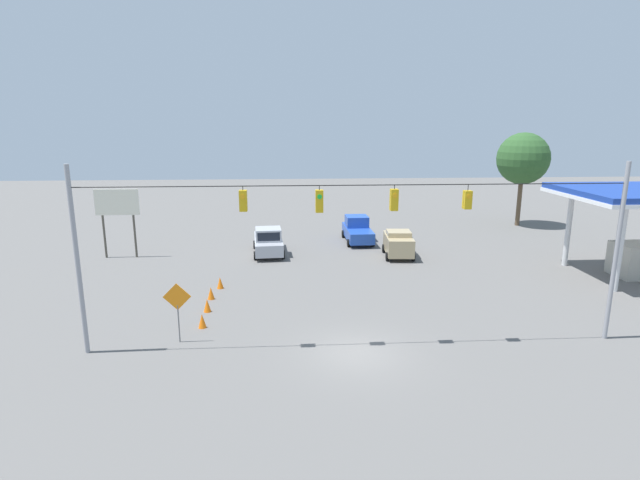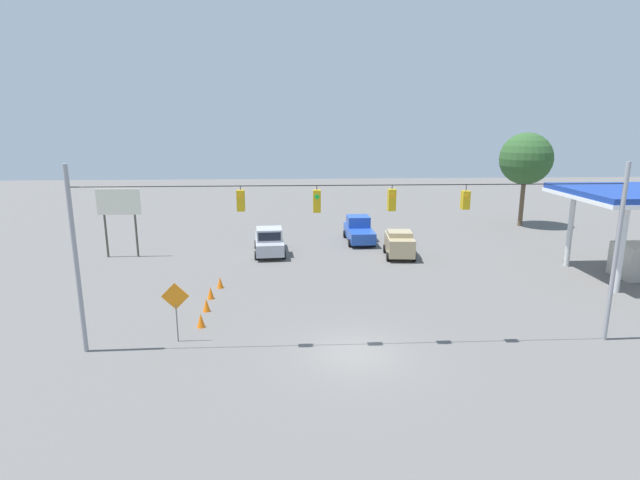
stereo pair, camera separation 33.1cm
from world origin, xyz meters
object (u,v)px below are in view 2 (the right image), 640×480
Objects in this scene: pickup_truck_blue_oncoming_deep at (359,230)px; pickup_truck_silver_withflow_far at (269,241)px; traffic_cone_fourth at (220,282)px; sedan_tan_oncoming_far at (399,243)px; traffic_cone_second at (206,305)px; overhead_signal_span at (353,234)px; traffic_cone_third at (211,293)px; tree_horizon_left at (526,159)px; traffic_cone_nearest at (201,320)px; roadside_billboard at (119,208)px; work_zone_sign at (175,301)px.

pickup_truck_blue_oncoming_deep is 0.98× the size of pickup_truck_silver_withflow_far.
pickup_truck_blue_oncoming_deep is 15.50m from traffic_cone_fourth.
sedan_tan_oncoming_far is 5.53× the size of traffic_cone_second.
pickup_truck_silver_withflow_far is (4.46, -16.53, -4.20)m from overhead_signal_span.
pickup_truck_silver_withflow_far is 7.59× the size of traffic_cone_third.
sedan_tan_oncoming_far is 0.73× the size of pickup_truck_silver_withflow_far.
traffic_cone_second is (10.23, 15.66, -0.62)m from pickup_truck_blue_oncoming_deep.
pickup_truck_blue_oncoming_deep is at bearing -98.30° from overhead_signal_span.
traffic_cone_second is 0.08× the size of tree_horizon_left.
traffic_cone_second is at bearing -32.14° from overhead_signal_span.
traffic_cone_nearest is (10.14, 17.80, -0.62)m from pickup_truck_blue_oncoming_deep.
roadside_billboard is 17.21m from work_zone_sign.
pickup_truck_silver_withflow_far is at bearing -178.39° from roadside_billboard.
sedan_tan_oncoming_far is at bearing -109.50° from overhead_signal_span.
pickup_truck_silver_withflow_far is 16.11m from work_zone_sign.
pickup_truck_blue_oncoming_deep is at bearing -167.68° from roadside_billboard.
roadside_billboard is at bearing -54.91° from traffic_cone_second.
traffic_cone_third is at bearing -41.60° from overhead_signal_span.
traffic_cone_fourth is at bearing 137.10° from roadside_billboard.
tree_horizon_left reaches higher than pickup_truck_blue_oncoming_deep.
traffic_cone_second is 1.98m from traffic_cone_third.
traffic_cone_nearest is at bearing -115.44° from work_zone_sign.
traffic_cone_nearest is at bearing 45.30° from sedan_tan_oncoming_far.
overhead_signal_span is 33.49× the size of traffic_cone_third.
traffic_cone_fourth is at bearing -49.96° from overhead_signal_span.
traffic_cone_second is at bearing -87.69° from traffic_cone_nearest.
pickup_truck_blue_oncoming_deep is (2.40, -5.13, -0.05)m from sedan_tan_oncoming_far.
tree_horizon_left is (-14.28, -10.92, 5.47)m from sedan_tan_oncoming_far.
work_zone_sign reaches higher than pickup_truck_silver_withflow_far.
roadside_billboard is at bearing 12.32° from pickup_truck_blue_oncoming_deep.
tree_horizon_left is at bearing -160.85° from pickup_truck_blue_oncoming_deep.
roadside_billboard is at bearing -42.90° from traffic_cone_fourth.
tree_horizon_left is (-26.91, -21.46, 6.14)m from traffic_cone_second.
pickup_truck_silver_withflow_far is 7.59× the size of traffic_cone_nearest.
traffic_cone_nearest is 2.41m from work_zone_sign.
roadside_billboard reaches higher than traffic_cone_fourth.
sedan_tan_oncoming_far is 1.39× the size of work_zone_sign.
pickup_truck_blue_oncoming_deep is 18.50m from tree_horizon_left.
overhead_signal_span is 8.99m from traffic_cone_nearest.
overhead_signal_span is 8.41× the size of work_zone_sign.
traffic_cone_nearest is 6.01m from traffic_cone_fourth.
sedan_tan_oncoming_far is 15.35m from traffic_cone_third.
work_zone_sign is at bearing 60.66° from pickup_truck_blue_oncoming_deep.
work_zone_sign is (7.96, -0.83, -3.19)m from overhead_signal_span.
work_zone_sign reaches higher than traffic_cone_fourth.
tree_horizon_left is at bearing -141.43° from traffic_cone_second.
sedan_tan_oncoming_far is 14.13m from traffic_cone_fourth.
pickup_truck_blue_oncoming_deep is 7.44× the size of traffic_cone_fourth.
overhead_signal_span is 20.88m from pickup_truck_blue_oncoming_deep.
traffic_cone_third is at bearing 35.81° from tree_horizon_left.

